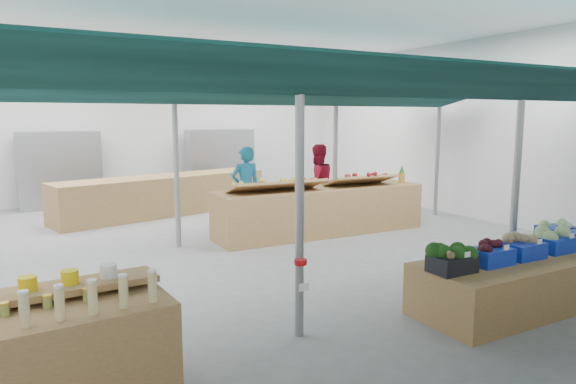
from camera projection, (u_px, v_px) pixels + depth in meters
name	position (u px, v px, depth m)	size (l,w,h in m)	color
floor	(239.00, 246.00, 9.65)	(13.00, 13.00, 0.00)	slate
hall	(209.00, 105.00, 10.51)	(13.00, 13.00, 13.00)	silver
pole_grid	(324.00, 154.00, 8.23)	(10.00, 4.60, 3.00)	gray
awnings	(324.00, 93.00, 8.09)	(9.50, 7.08, 0.30)	black
back_shelving_left	(60.00, 171.00, 13.51)	(2.00, 0.50, 2.00)	#B23F33
back_shelving_right	(220.00, 163.00, 15.66)	(2.00, 0.50, 2.00)	#B23F33
bottle_shelf	(47.00, 357.00, 4.18)	(2.02, 1.30, 1.15)	brown
veg_counter	(530.00, 280.00, 6.61)	(3.30, 1.10, 0.64)	brown
fruit_counter	(321.00, 211.00, 10.61)	(4.47, 1.06, 0.96)	brown
far_counter	(164.00, 195.00, 12.70)	(5.36, 1.07, 0.96)	brown
vendor_left	(246.00, 188.00, 10.93)	(0.65, 0.43, 1.79)	#166692
vendor_right	(317.00, 183.00, 11.79)	(0.87, 0.68, 1.79)	maroon
crate_broccoli	(452.00, 259.00, 5.87)	(0.50, 0.40, 0.35)	black
crate_beets	(491.00, 254.00, 6.17)	(0.50, 0.40, 0.29)	#102FB6
crate_celeriac	(523.00, 247.00, 6.46)	(0.50, 0.40, 0.31)	#102FB6
crate_cabbage	(556.00, 240.00, 6.76)	(0.50, 0.40, 0.35)	#102FB6
sparrow	(451.00, 255.00, 5.68)	(0.12, 0.09, 0.11)	brown
pole_ribbon	(301.00, 264.00, 4.66)	(0.12, 0.12, 0.28)	#BC0C0F
apple_heap_yellow	(277.00, 184.00, 9.94)	(1.93, 0.78, 0.27)	#997247
apple_heap_red	(360.00, 178.00, 10.84)	(1.53, 0.77, 0.27)	#997247
pineapple	(402.00, 175.00, 11.35)	(0.14, 0.14, 0.39)	#8C6019
crate_extra	(557.00, 230.00, 7.42)	(0.56, 0.45, 0.32)	#102FB6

